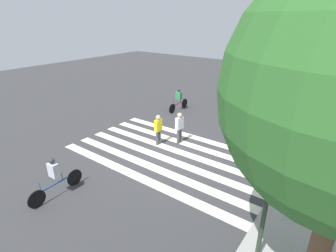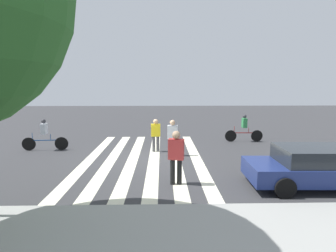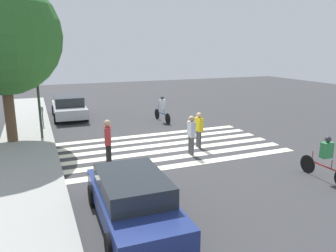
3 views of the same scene
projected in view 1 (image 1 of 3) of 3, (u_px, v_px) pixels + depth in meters
ground_plane at (171, 155)px, 13.08m from camera, size 60.00×60.00×0.00m
sidewalk_curb at (308, 202)px, 9.62m from camera, size 36.00×2.50×0.14m
crosswalk_stripes at (171, 155)px, 13.08m from camera, size 5.34×10.00×0.01m
traffic_light at (266, 171)px, 6.37m from camera, size 0.60×0.50×4.16m
pedestrian_adult_tall_backpack at (179, 126)px, 13.93m from camera, size 0.50×0.26×1.73m
pedestrian_adult_yellow_jacket at (158, 128)px, 13.78m from camera, size 0.47×0.25×1.67m
pedestrian_adult_blue_shirt at (245, 143)px, 11.90m from camera, size 0.56×0.36×1.86m
cyclist_near_curb at (55, 176)px, 9.79m from camera, size 2.32×0.41×1.63m
cyclist_mid_street at (179, 99)px, 18.89m from camera, size 2.25×0.40×1.63m
car_parked_silver_sedan at (280, 122)px, 15.25m from camera, size 4.50×2.02×1.36m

